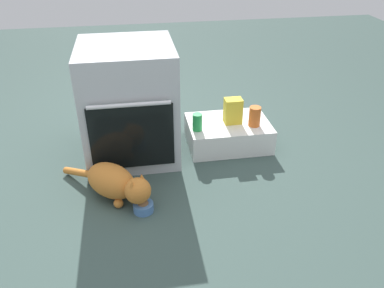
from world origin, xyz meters
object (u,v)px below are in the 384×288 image
oven (129,103)px  pantry_cabinet (228,133)px  sauce_jar (255,116)px  cat (116,183)px  soda_can (197,122)px  food_bowl (143,206)px  snack_bag (233,111)px

oven → pantry_cabinet: bearing=-0.1°
pantry_cabinet → sauce_jar: bearing=-24.1°
cat → soda_can: (0.56, 0.43, 0.12)m
food_bowl → cat: 0.22m
food_bowl → snack_bag: 0.96m
pantry_cabinet → sauce_jar: size_ratio=4.12×
sauce_jar → soda_can: bearing=179.9°
cat → snack_bag: snack_bag is taller
snack_bag → soda_can: 0.28m
pantry_cabinet → sauce_jar: 0.24m
pantry_cabinet → snack_bag: size_ratio=3.20×
soda_can → sauce_jar: sauce_jar is taller
food_bowl → sauce_jar: (0.81, 0.57, 0.22)m
oven → soda_can: bearing=-9.5°
food_bowl → sauce_jar: 1.02m
oven → cat: 0.59m
cat → sauce_jar: 1.06m
oven → snack_bag: (0.71, -0.00, -0.11)m
sauce_jar → food_bowl: bearing=-144.9°
food_bowl → oven: bearing=92.8°
oven → snack_bag: 0.72m
oven → snack_bag: size_ratio=4.26×
food_bowl → cat: (-0.15, 0.14, 0.08)m
pantry_cabinet → cat: 0.95m
pantry_cabinet → sauce_jar: sauce_jar is taller
cat → soda_can: 0.72m
pantry_cabinet → snack_bag: snack_bag is taller
food_bowl → sauce_jar: size_ratio=0.83×
pantry_cabinet → soda_can: 0.29m
pantry_cabinet → food_bowl: 0.92m
oven → sauce_jar: (0.85, -0.07, -0.13)m
soda_can → sauce_jar: size_ratio=0.86×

